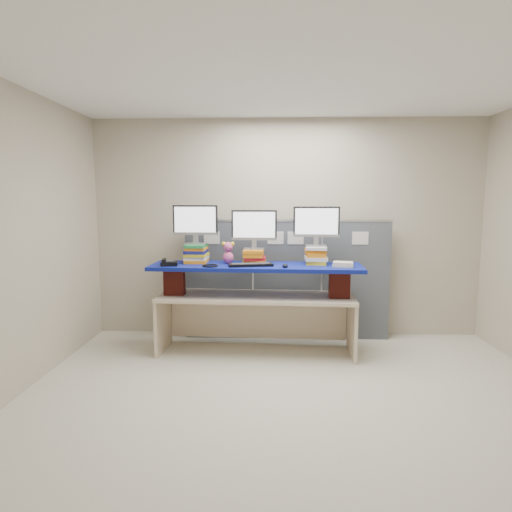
{
  "coord_description": "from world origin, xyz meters",
  "views": [
    {
      "loc": [
        -0.21,
        -3.57,
        1.77
      ],
      "look_at": [
        -0.38,
        1.25,
        1.14
      ],
      "focal_mm": 30.0,
      "sensor_mm": 36.0,
      "label": 1
    }
  ],
  "objects_px": {
    "desk": "(256,307)",
    "monitor_center": "(254,227)",
    "keyboard": "(251,265)",
    "monitor_left": "(195,222)",
    "desk_phone": "(168,263)",
    "blue_board": "(256,267)",
    "monitor_right": "(316,224)"
  },
  "relations": [
    {
      "from": "monitor_left",
      "to": "keyboard",
      "type": "height_order",
      "value": "monitor_left"
    },
    {
      "from": "desk",
      "to": "monitor_right",
      "type": "distance_m",
      "value": 1.18
    },
    {
      "from": "monitor_left",
      "to": "monitor_center",
      "type": "relative_size",
      "value": 1.0
    },
    {
      "from": "blue_board",
      "to": "monitor_right",
      "type": "relative_size",
      "value": 4.56
    },
    {
      "from": "monitor_left",
      "to": "monitor_right",
      "type": "xyz_separation_m",
      "value": [
        1.4,
        -0.06,
        -0.01
      ]
    },
    {
      "from": "monitor_left",
      "to": "desk",
      "type": "bearing_deg",
      "value": -9.35
    },
    {
      "from": "blue_board",
      "to": "monitor_center",
      "type": "relative_size",
      "value": 4.56
    },
    {
      "from": "desk",
      "to": "desk_phone",
      "type": "bearing_deg",
      "value": -171.97
    },
    {
      "from": "monitor_right",
      "to": "desk_phone",
      "type": "bearing_deg",
      "value": -171.21
    },
    {
      "from": "monitor_center",
      "to": "blue_board",
      "type": "bearing_deg",
      "value": -75.43
    },
    {
      "from": "desk",
      "to": "keyboard",
      "type": "relative_size",
      "value": 4.4
    },
    {
      "from": "monitor_left",
      "to": "desk_phone",
      "type": "height_order",
      "value": "monitor_left"
    },
    {
      "from": "keyboard",
      "to": "desk_phone",
      "type": "height_order",
      "value": "desk_phone"
    },
    {
      "from": "monitor_left",
      "to": "monitor_right",
      "type": "bearing_deg",
      "value": -0.0
    },
    {
      "from": "blue_board",
      "to": "keyboard",
      "type": "height_order",
      "value": "keyboard"
    },
    {
      "from": "monitor_right",
      "to": "desk_phone",
      "type": "height_order",
      "value": "monitor_right"
    },
    {
      "from": "blue_board",
      "to": "keyboard",
      "type": "xyz_separation_m",
      "value": [
        -0.06,
        -0.1,
        0.04
      ]
    },
    {
      "from": "desk",
      "to": "desk_phone",
      "type": "xyz_separation_m",
      "value": [
        -0.98,
        -0.09,
        0.52
      ]
    },
    {
      "from": "blue_board",
      "to": "monitor_right",
      "type": "bearing_deg",
      "value": 9.86
    },
    {
      "from": "keyboard",
      "to": "monitor_left",
      "type": "bearing_deg",
      "value": 148.39
    },
    {
      "from": "monitor_right",
      "to": "keyboard",
      "type": "relative_size",
      "value": 1.02
    },
    {
      "from": "monitor_center",
      "to": "desk_phone",
      "type": "xyz_separation_m",
      "value": [
        -0.96,
        -0.21,
        -0.39
      ]
    },
    {
      "from": "desk",
      "to": "monitor_center",
      "type": "relative_size",
      "value": 4.31
    },
    {
      "from": "monitor_left",
      "to": "desk_phone",
      "type": "xyz_separation_m",
      "value": [
        -0.27,
        -0.24,
        -0.45
      ]
    },
    {
      "from": "keyboard",
      "to": "desk_phone",
      "type": "bearing_deg",
      "value": 168.86
    },
    {
      "from": "monitor_center",
      "to": "desk",
      "type": "bearing_deg",
      "value": -75.43
    },
    {
      "from": "keyboard",
      "to": "desk",
      "type": "bearing_deg",
      "value": 49.61
    },
    {
      "from": "monitor_center",
      "to": "desk_phone",
      "type": "bearing_deg",
      "value": -164.84
    },
    {
      "from": "blue_board",
      "to": "desk_phone",
      "type": "bearing_deg",
      "value": -171.97
    },
    {
      "from": "blue_board",
      "to": "monitor_center",
      "type": "distance_m",
      "value": 0.46
    },
    {
      "from": "desk",
      "to": "monitor_center",
      "type": "distance_m",
      "value": 0.92
    },
    {
      "from": "keyboard",
      "to": "desk_phone",
      "type": "xyz_separation_m",
      "value": [
        -0.93,
        0.01,
        0.01
      ]
    }
  ]
}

